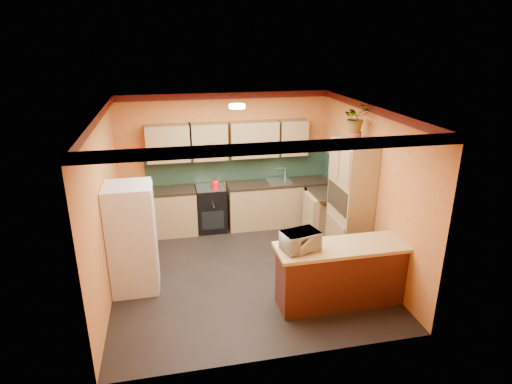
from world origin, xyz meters
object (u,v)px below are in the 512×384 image
Objects in this scene: stove at (211,208)px; breakfast_bar at (340,276)px; base_cabinets_back at (242,207)px; microwave at (300,241)px; fridge at (132,238)px; pantry at (350,202)px.

breakfast_bar is (1.55, -2.93, -0.02)m from stove.
base_cabinets_back is 7.37× the size of microwave.
stove is 0.54× the size of fridge.
microwave is at bearing -135.74° from pantry.
microwave is at bearing -23.73° from fridge.
base_cabinets_back is at bearing 43.54° from fridge.
breakfast_bar is 0.89m from microwave.
pantry is 1.54m from breakfast_bar.
microwave is (0.92, -2.93, 0.61)m from stove.
breakfast_bar is (2.94, -1.02, -0.41)m from fridge.
pantry is (3.60, 0.24, 0.20)m from fridge.
fridge is 3.14m from breakfast_bar.
pantry reaches higher than breakfast_bar.
stove is 2.84m from pantry.
breakfast_bar is 3.64× the size of microwave.
pantry is 4.24× the size of microwave.
base_cabinets_back is 2.15× the size of fridge.
breakfast_bar is at bearing -19.09° from fridge.
pantry is (2.21, -1.68, 0.59)m from stove.
base_cabinets_back is 2.03× the size of breakfast_bar.
pantry is at bearing 3.74° from fridge.
microwave is (0.30, -2.93, 0.63)m from base_cabinets_back.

